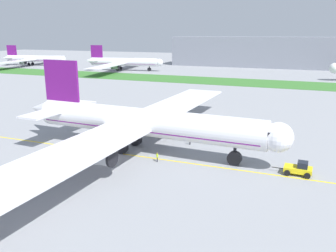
# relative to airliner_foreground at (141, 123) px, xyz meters

# --- Properties ---
(ground_plane) EXTENTS (600.00, 600.00, 0.00)m
(ground_plane) POSITION_rel_airliner_foreground_xyz_m (-3.63, -4.78, -5.28)
(ground_plane) COLOR gray
(ground_plane) RESTS_ON ground
(apron_taxi_line) EXTENTS (280.00, 0.36, 0.01)m
(apron_taxi_line) POSITION_rel_airliner_foreground_xyz_m (-3.63, -2.58, -5.27)
(apron_taxi_line) COLOR yellow
(apron_taxi_line) RESTS_ON ground
(grass_median_strip) EXTENTS (320.00, 24.00, 0.10)m
(grass_median_strip) POSITION_rel_airliner_foreground_xyz_m (-3.63, 96.58, -5.23)
(grass_median_strip) COLOR #38722D
(grass_median_strip) RESTS_ON ground
(airliner_foreground) EXTENTS (50.55, 80.88, 15.53)m
(airliner_foreground) POSITION_rel_airliner_foreground_xyz_m (0.00, 0.00, 0.00)
(airliner_foreground) COLOR white
(airliner_foreground) RESTS_ON ground
(pushback_tug) EXTENTS (5.82, 2.69, 2.10)m
(pushback_tug) POSITION_rel_airliner_foreground_xyz_m (26.44, -1.13, -4.31)
(pushback_tug) COLOR yellow
(pushback_tug) RESTS_ON ground
(ground_crew_wingwalker_port) EXTENTS (0.55, 0.29, 1.57)m
(ground_crew_wingwalker_port) POSITION_rel_airliner_foreground_xyz_m (6.85, 6.77, -4.32)
(ground_crew_wingwalker_port) COLOR black
(ground_crew_wingwalker_port) RESTS_ON ground
(ground_crew_marshaller_front) EXTENTS (0.42, 0.49, 1.60)m
(ground_crew_marshaller_front) POSITION_rel_airliner_foreground_xyz_m (4.71, -3.85, -4.30)
(ground_crew_marshaller_front) COLOR black
(ground_crew_marshaller_front) RESTS_ON ground
(parked_airliner_far_left) EXTENTS (44.13, 71.90, 12.63)m
(parked_airliner_far_left) POSITION_rel_airliner_foreground_xyz_m (-137.18, 126.35, -0.99)
(parked_airliner_far_left) COLOR white
(parked_airliner_far_left) RESTS_ON ground
(parked_airliner_far_centre) EXTENTS (45.46, 73.49, 13.68)m
(parked_airliner_far_centre) POSITION_rel_airliner_foreground_xyz_m (-69.50, 120.56, -0.63)
(parked_airliner_far_centre) COLOR white
(parked_airliner_far_centre) RESTS_ON ground
(terminal_building) EXTENTS (121.35, 20.00, 18.00)m
(terminal_building) POSITION_rel_airliner_foreground_xyz_m (5.19, 170.46, 3.72)
(terminal_building) COLOR gray
(terminal_building) RESTS_ON ground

